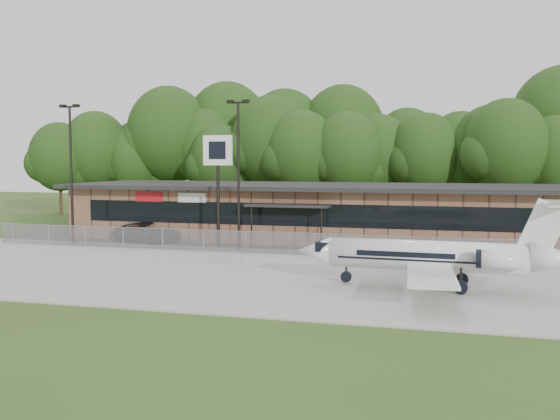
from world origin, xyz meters
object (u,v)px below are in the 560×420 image
(terminal, at_px, (331,212))
(suv, at_px, (148,232))
(pole_sign, at_px, (218,162))
(business_jet, at_px, (436,257))

(terminal, height_order, suv, terminal)
(terminal, xyz_separation_m, suv, (-12.88, -5.45, -1.42))
(terminal, bearing_deg, pole_sign, -132.75)
(business_jet, xyz_separation_m, pole_sign, (-14.95, 10.42, 4.46))
(terminal, height_order, business_jet, business_jet)
(terminal, distance_m, pole_sign, 10.46)
(suv, bearing_deg, pole_sign, -88.36)
(business_jet, height_order, pole_sign, pole_sign)
(suv, bearing_deg, terminal, -50.33)
(terminal, relative_size, suv, 7.57)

